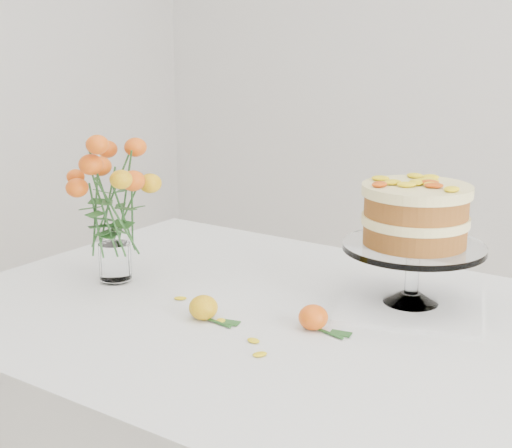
# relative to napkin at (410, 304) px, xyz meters

# --- Properties ---
(table) EXTENTS (1.43, 0.93, 0.76)m
(table) POSITION_rel_napkin_xyz_m (-0.14, -0.17, -0.09)
(table) COLOR tan
(table) RESTS_ON ground
(napkin) EXTENTS (0.34, 0.34, 0.01)m
(napkin) POSITION_rel_napkin_xyz_m (0.00, 0.00, 0.00)
(napkin) COLOR white
(napkin) RESTS_ON table
(cake_stand) EXTENTS (0.27, 0.27, 0.25)m
(cake_stand) POSITION_rel_napkin_xyz_m (0.00, 0.00, 0.17)
(cake_stand) COLOR white
(cake_stand) RESTS_ON napkin
(rose_vase) EXTENTS (0.25, 0.25, 0.34)m
(rose_vase) POSITION_rel_napkin_xyz_m (-0.59, -0.22, 0.20)
(rose_vase) COLOR white
(rose_vase) RESTS_ON table
(loose_rose_near) EXTENTS (0.10, 0.05, 0.05)m
(loose_rose_near) POSITION_rel_napkin_xyz_m (-0.30, -0.28, 0.02)
(loose_rose_near) COLOR yellow
(loose_rose_near) RESTS_ON table
(loose_rose_far) EXTENTS (0.10, 0.05, 0.05)m
(loose_rose_far) POSITION_rel_napkin_xyz_m (-0.10, -0.21, 0.02)
(loose_rose_far) COLOR orange
(loose_rose_far) RESTS_ON table
(stray_petal_a) EXTENTS (0.03, 0.02, 0.00)m
(stray_petal_a) POSITION_rel_napkin_xyz_m (-0.26, -0.27, -0.00)
(stray_petal_a) COLOR yellow
(stray_petal_a) RESTS_ON table
(stray_petal_b) EXTENTS (0.03, 0.02, 0.00)m
(stray_petal_b) POSITION_rel_napkin_xyz_m (-0.16, -0.31, -0.00)
(stray_petal_b) COLOR yellow
(stray_petal_b) RESTS_ON table
(stray_petal_c) EXTENTS (0.03, 0.02, 0.00)m
(stray_petal_c) POSITION_rel_napkin_xyz_m (-0.12, -0.35, -0.00)
(stray_petal_c) COLOR yellow
(stray_petal_c) RESTS_ON table
(stray_petal_d) EXTENTS (0.03, 0.02, 0.00)m
(stray_petal_d) POSITION_rel_napkin_xyz_m (-0.40, -0.22, -0.00)
(stray_petal_d) COLOR yellow
(stray_petal_d) RESTS_ON table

